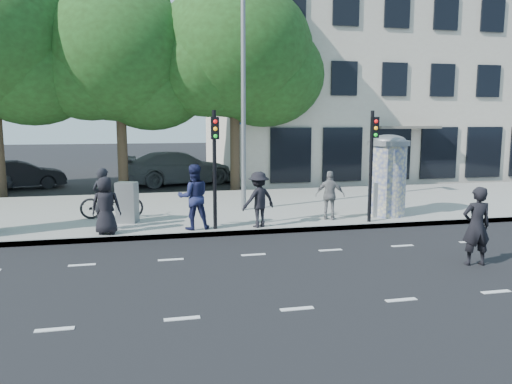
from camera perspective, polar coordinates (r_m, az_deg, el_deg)
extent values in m
plane|color=black|center=(11.00, 1.28, -9.11)|extent=(120.00, 120.00, 0.00)
cube|color=gray|center=(18.15, -4.38, -1.91)|extent=(40.00, 8.00, 0.15)
cube|color=slate|center=(14.33, -2.12, -4.66)|extent=(40.00, 0.10, 0.16)
cube|color=silver|center=(9.00, 4.71, -13.17)|extent=(32.00, 0.12, 0.01)
cube|color=silver|center=(12.31, -0.29, -7.19)|extent=(32.00, 0.12, 0.01)
cylinder|color=beige|center=(16.88, 14.75, 1.27)|extent=(1.20, 1.20, 2.30)
cylinder|color=slate|center=(16.78, 14.91, 5.44)|extent=(1.36, 1.36, 0.16)
ellipsoid|color=slate|center=(16.78, 14.92, 5.71)|extent=(1.10, 1.10, 0.38)
cylinder|color=black|center=(14.24, -4.75, 2.48)|extent=(0.11, 0.11, 3.40)
cube|color=black|center=(13.99, -4.71, 7.30)|extent=(0.22, 0.14, 0.62)
cylinder|color=black|center=(15.63, 12.98, 2.81)|extent=(0.11, 0.11, 3.40)
cube|color=black|center=(15.40, 13.42, 7.19)|extent=(0.22, 0.14, 0.62)
cylinder|color=slate|center=(17.23, -1.46, 11.17)|extent=(0.16, 0.16, 8.00)
cylinder|color=#38281C|center=(22.93, -15.05, 5.33)|extent=(0.44, 0.44, 4.41)
ellipsoid|color=#1E3714|center=(23.08, -15.43, 14.97)|extent=(6.80, 6.80, 5.78)
cylinder|color=#38281C|center=(22.86, -2.42, 5.82)|extent=(0.44, 0.44, 4.59)
ellipsoid|color=#1E3714|center=(23.04, -2.49, 15.88)|extent=(7.00, 7.00, 5.95)
cube|color=#BCAF9E|center=(33.60, 13.44, 12.73)|extent=(20.00, 15.00, 12.00)
cube|color=black|center=(26.94, 20.15, 4.22)|extent=(18.00, 0.10, 2.60)
cube|color=#59544C|center=(25.56, 16.91, 7.09)|extent=(3.20, 0.90, 0.12)
cube|color=#194C8C|center=(23.19, -0.05, 8.10)|extent=(1.60, 0.06, 0.30)
imported|color=black|center=(14.27, -16.79, -1.48)|extent=(0.83, 0.58, 1.60)
imported|color=black|center=(14.86, -17.01, -0.76)|extent=(0.77, 0.66, 1.79)
imported|color=#1C2046|center=(14.38, -7.15, -0.56)|extent=(0.95, 0.76, 1.88)
imported|color=black|center=(14.58, 0.30, -0.86)|extent=(1.20, 0.94, 1.63)
imported|color=slate|center=(15.82, 8.46, -0.39)|extent=(1.04, 0.84, 1.55)
imported|color=black|center=(12.34, 23.88, -3.58)|extent=(0.71, 0.51, 1.80)
imported|color=black|center=(16.54, -16.17, -1.14)|extent=(0.80, 2.01, 1.03)
cube|color=gray|center=(15.73, -14.51, -1.16)|extent=(0.71, 0.61, 1.25)
cube|color=gray|center=(16.66, 14.08, -0.82)|extent=(0.61, 0.50, 1.13)
imported|color=black|center=(26.26, -25.33, 1.78)|extent=(2.41, 4.24, 1.32)
imported|color=slate|center=(25.71, -8.84, 2.73)|extent=(3.90, 6.15, 1.66)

